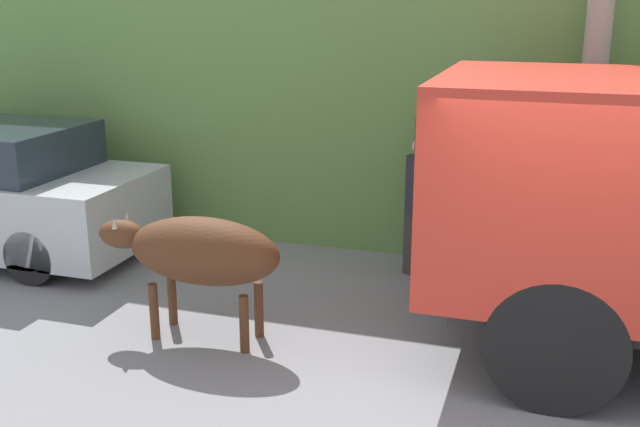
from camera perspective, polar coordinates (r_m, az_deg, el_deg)
ground_plane at (r=6.62m, az=19.25°, el=-13.95°), size 60.00×60.00×0.00m
hillside_embankment at (r=11.90m, az=19.73°, el=8.70°), size 32.00×5.54×3.70m
brown_cow at (r=7.23m, az=-9.18°, el=-2.88°), size 1.90×0.65×1.22m
pedestrian_on_hill at (r=8.84m, az=7.57°, el=0.96°), size 0.46×0.46×1.67m
utility_pole at (r=8.71m, az=20.61°, el=14.46°), size 0.90×0.28×6.02m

